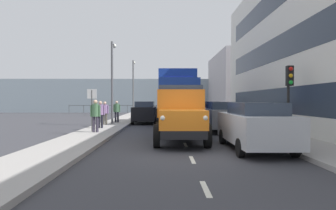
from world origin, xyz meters
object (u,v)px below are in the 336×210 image
truck_vintage_orange (180,115)px  traffic_light_near (289,85)px  pedestrian_in_dark_coat (117,110)px  street_sign (92,103)px  pedestrian_couple_a (105,111)px  lorry_cargo_blue (177,97)px  pedestrian_by_lamp (95,113)px  lamp_post_promenade (113,74)px  car_silver_kerbside_near (254,125)px  car_black_oppositeside_0 (145,112)px  lamp_post_far (133,82)px  car_maroon_kerbside_2 (207,112)px  pedestrian_couple_b (100,112)px  car_grey_kerbside_1 (221,116)px

truck_vintage_orange → traffic_light_near: (-4.92, -0.62, 1.29)m
pedestrian_in_dark_coat → street_sign: bearing=87.7°
pedestrian_couple_a → lorry_cargo_blue: bearing=-172.4°
pedestrian_in_dark_coat → pedestrian_by_lamp: bearing=90.2°
truck_vintage_orange → pedestrian_couple_a: size_ratio=3.60×
lamp_post_promenade → car_silver_kerbside_near: bearing=124.2°
car_black_oppositeside_0 → lamp_post_far: bearing=-78.9°
car_maroon_kerbside_2 → pedestrian_couple_a: car_maroon_kerbside_2 is taller
truck_vintage_orange → lorry_cargo_blue: bearing=-91.2°
pedestrian_in_dark_coat → street_sign: street_sign is taller
pedestrian_couple_b → pedestrian_in_dark_coat: same height
pedestrian_by_lamp → pedestrian_in_dark_coat: pedestrian_by_lamp is taller
car_black_oppositeside_0 → lamp_post_promenade: size_ratio=0.72×
car_black_oppositeside_0 → pedestrian_in_dark_coat: size_ratio=2.60×
truck_vintage_orange → pedestrian_by_lamp: 5.06m
pedestrian_by_lamp → street_sign: street_sign is taller
car_grey_kerbside_1 → car_black_oppositeside_0: bearing=-50.7°
truck_vintage_orange → traffic_light_near: bearing=-172.8°
lorry_cargo_blue → car_grey_kerbside_1: bearing=123.7°
truck_vintage_orange → traffic_light_near: size_ratio=1.76×
lorry_cargo_blue → pedestrian_couple_a: bearing=7.6°
truck_vintage_orange → pedestrian_in_dark_coat: size_ratio=3.50×
pedestrian_couple_b → street_sign: (0.02, 1.89, 0.59)m
truck_vintage_orange → car_black_oppositeside_0: (2.25, -10.46, -0.28)m
car_grey_kerbside_1 → lamp_post_far: lamp_post_far is taller
pedestrian_couple_b → traffic_light_near: (-9.45, 4.42, 1.38)m
lamp_post_promenade → truck_vintage_orange: bearing=117.4°
car_grey_kerbside_1 → pedestrian_couple_b: pedestrian_couple_b is taller
pedestrian_couple_a → traffic_light_near: (-9.70, 6.88, 1.41)m
car_grey_kerbside_1 → car_maroon_kerbside_2: 5.55m
lorry_cargo_blue → street_sign: lorry_cargo_blue is taller
lorry_cargo_blue → car_maroon_kerbside_2: bearing=-141.6°
pedestrian_couple_b → traffic_light_near: 10.52m
lorry_cargo_blue → lamp_post_far: 13.60m
lorry_cargo_blue → pedestrian_couple_a: size_ratio=5.23×
car_silver_kerbside_near → car_black_oppositeside_0: size_ratio=1.08×
pedestrian_by_lamp → car_silver_kerbside_near: bearing=146.6°
pedestrian_couple_a → street_sign: (-0.23, 4.36, 0.62)m
pedestrian_couple_b → lamp_post_far: lamp_post_far is taller
pedestrian_by_lamp → lamp_post_far: size_ratio=0.27×
pedestrian_in_dark_coat → street_sign: 6.36m
car_silver_kerbside_near → traffic_light_near: size_ratio=1.42×
pedestrian_in_dark_coat → traffic_light_near: (-9.22, 8.85, 1.38)m
car_silver_kerbside_near → pedestrian_couple_a: 11.88m
car_silver_kerbside_near → pedestrian_couple_b: bearing=-43.8°
car_maroon_kerbside_2 → car_black_oppositeside_0: (4.85, -0.38, -0.00)m
car_maroon_kerbside_2 → traffic_light_near: 9.87m
car_maroon_kerbside_2 → lamp_post_far: bearing=-57.4°
car_grey_kerbside_1 → pedestrian_couple_b: bearing=-4.0°
car_silver_kerbside_near → pedestrian_couple_a: car_silver_kerbside_near is taller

